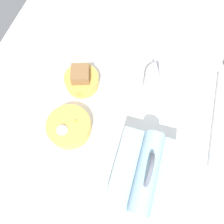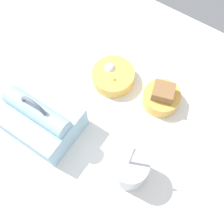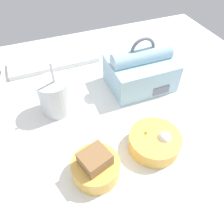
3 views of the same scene
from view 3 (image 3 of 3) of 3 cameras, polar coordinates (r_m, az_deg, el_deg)
desk_surface at (r=68.13cm, az=-4.65°, el=-2.14°), size 140.00×110.00×2.00cm
keyboard at (r=91.79cm, az=-14.99°, el=12.70°), size 34.58×11.38×2.10cm
lunch_bag at (r=76.00cm, az=7.43°, el=10.73°), size 21.30×17.16×17.95cm
soup_cup at (r=67.89cm, az=-14.62°, el=4.16°), size 9.69×9.69×18.69cm
bento_bowl_sandwich at (r=54.05cm, az=-4.27°, el=-14.02°), size 11.75×11.75×8.32cm
bento_bowl_snacks at (r=59.82cm, az=11.02°, el=-7.49°), size 13.86×13.86×5.99cm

